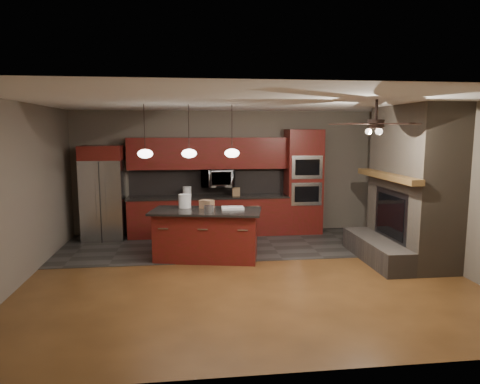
{
  "coord_description": "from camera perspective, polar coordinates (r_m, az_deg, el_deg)",
  "views": [
    {
      "loc": [
        -0.92,
        -6.8,
        2.35
      ],
      "look_at": [
        -0.02,
        0.6,
        1.28
      ],
      "focal_mm": 32.0,
      "sensor_mm": 36.0,
      "label": 1
    }
  ],
  "objects": [
    {
      "name": "ground",
      "position": [
        7.25,
        0.74,
        -10.74
      ],
      "size": [
        7.0,
        7.0,
        0.0
      ],
      "primitive_type": "plane",
      "color": "brown",
      "rests_on": "ground"
    },
    {
      "name": "ceiling",
      "position": [
        6.88,
        0.79,
        11.91
      ],
      "size": [
        7.0,
        6.0,
        0.02
      ],
      "primitive_type": "cube",
      "color": "white",
      "rests_on": "back_wall"
    },
    {
      "name": "back_wall",
      "position": [
        9.89,
        -1.57,
        2.64
      ],
      "size": [
        7.0,
        0.02,
        2.8
      ],
      "primitive_type": "cube",
      "color": "#6C6556",
      "rests_on": "ground"
    },
    {
      "name": "right_wall",
      "position": [
        8.17,
        25.89,
        0.66
      ],
      "size": [
        0.02,
        6.0,
        2.8
      ],
      "primitive_type": "cube",
      "color": "#6C6556",
      "rests_on": "ground"
    },
    {
      "name": "left_wall",
      "position": [
        7.33,
        -27.46,
        -0.21
      ],
      "size": [
        0.02,
        6.0,
        2.8
      ],
      "primitive_type": "cube",
      "color": "#6C6556",
      "rests_on": "ground"
    },
    {
      "name": "slate_tile_patch",
      "position": [
        8.96,
        -0.81,
        -7.01
      ],
      "size": [
        7.0,
        2.4,
        0.01
      ],
      "primitive_type": "cube",
      "color": "#34312F",
      "rests_on": "ground"
    },
    {
      "name": "fireplace_column",
      "position": [
        8.29,
        21.67,
        0.28
      ],
      "size": [
        1.3,
        2.1,
        2.8
      ],
      "color": "brown",
      "rests_on": "ground"
    },
    {
      "name": "back_cabinetry",
      "position": [
        9.67,
        -4.22,
        -0.53
      ],
      "size": [
        3.59,
        0.64,
        2.2
      ],
      "color": "maroon",
      "rests_on": "ground"
    },
    {
      "name": "oven_tower",
      "position": [
        9.92,
        8.43,
        1.36
      ],
      "size": [
        0.8,
        0.63,
        2.38
      ],
      "color": "maroon",
      "rests_on": "ground"
    },
    {
      "name": "microwave",
      "position": [
        9.63,
        -3.06,
        1.89
      ],
      "size": [
        0.73,
        0.41,
        0.5
      ],
      "primitive_type": "imported",
      "color": "silver",
      "rests_on": "back_cabinetry"
    },
    {
      "name": "refrigerator",
      "position": [
        9.69,
        -17.77,
        -0.13
      ],
      "size": [
        0.87,
        0.75,
        2.04
      ],
      "color": "silver",
      "rests_on": "ground"
    },
    {
      "name": "kitchen_island",
      "position": [
        7.9,
        -4.51,
        -5.66
      ],
      "size": [
        2.12,
        1.28,
        0.92
      ],
      "rotation": [
        0.0,
        0.0,
        -0.2
      ],
      "color": "maroon",
      "rests_on": "ground"
    },
    {
      "name": "white_bucket",
      "position": [
        8.08,
        -7.37,
        -1.2
      ],
      "size": [
        0.28,
        0.28,
        0.25
      ],
      "primitive_type": "cylinder",
      "rotation": [
        0.0,
        0.0,
        -0.21
      ],
      "color": "white",
      "rests_on": "kitchen_island"
    },
    {
      "name": "paint_can",
      "position": [
        7.61,
        -4.16,
        -2.25
      ],
      "size": [
        0.18,
        0.18,
        0.11
      ],
      "primitive_type": "cylinder",
      "rotation": [
        0.0,
        0.0,
        0.03
      ],
      "color": "#A5A4A9",
      "rests_on": "kitchen_island"
    },
    {
      "name": "paint_tray",
      "position": [
        7.87,
        -0.99,
        -2.16
      ],
      "size": [
        0.41,
        0.29,
        0.04
      ],
      "primitive_type": "cube",
      "rotation": [
        0.0,
        0.0,
        -0.02
      ],
      "color": "white",
      "rests_on": "kitchen_island"
    },
    {
      "name": "cardboard_box",
      "position": [
        7.99,
        -4.45,
        -1.62
      ],
      "size": [
        0.29,
        0.27,
        0.15
      ],
      "primitive_type": "cube",
      "rotation": [
        0.0,
        0.0,
        -0.57
      ],
      "color": "#8D6749",
      "rests_on": "kitchen_island"
    },
    {
      "name": "counter_bucket",
      "position": [
        9.59,
        -7.07,
        0.06
      ],
      "size": [
        0.19,
        0.19,
        0.22
      ],
      "primitive_type": "cylinder",
      "rotation": [
        0.0,
        0.0,
        0.02
      ],
      "color": "white",
      "rests_on": "back_cabinetry"
    },
    {
      "name": "counter_box",
      "position": [
        9.61,
        -0.5,
        0.04
      ],
      "size": [
        0.18,
        0.15,
        0.19
      ],
      "primitive_type": "cube",
      "rotation": [
        0.0,
        0.0,
        -0.13
      ],
      "color": "#916F4B",
      "rests_on": "back_cabinetry"
    },
    {
      "name": "pendant_left",
      "position": [
        7.55,
        -12.53,
        5.04
      ],
      "size": [
        0.26,
        0.26,
        0.92
      ],
      "color": "black",
      "rests_on": "ceiling"
    },
    {
      "name": "pendant_center",
      "position": [
        7.51,
        -6.8,
        5.16
      ],
      "size": [
        0.26,
        0.26,
        0.92
      ],
      "color": "black",
      "rests_on": "ceiling"
    },
    {
      "name": "pendant_right",
      "position": [
        7.55,
        -1.08,
        5.23
      ],
      "size": [
        0.26,
        0.26,
        0.92
      ],
      "color": "black",
      "rests_on": "ceiling"
    },
    {
      "name": "ceiling_fan",
      "position": [
        6.59,
        17.66,
        8.71
      ],
      "size": [
        1.27,
        1.33,
        0.41
      ],
      "color": "black",
      "rests_on": "ceiling"
    }
  ]
}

